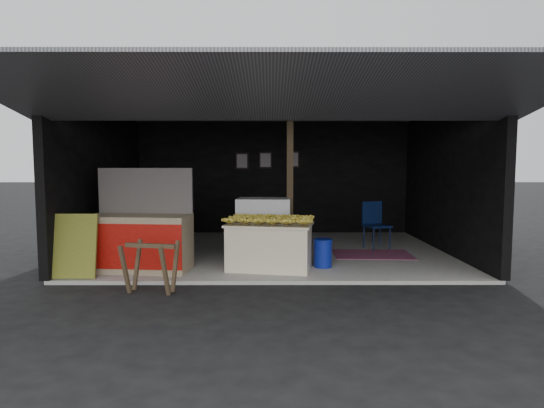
{
  "coord_description": "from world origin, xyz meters",
  "views": [
    {
      "loc": [
        -0.06,
        -6.74,
        1.82
      ],
      "look_at": [
        -0.04,
        1.52,
        1.1
      ],
      "focal_mm": 30.0,
      "sensor_mm": 36.0,
      "label": 1
    }
  ],
  "objects_px": {
    "white_crate": "(264,227)",
    "plastic_chair": "(375,221)",
    "neighbor_stall": "(140,240)",
    "water_barrel": "(323,254)",
    "banana_table": "(270,246)",
    "sawhorse": "(150,262)"
  },
  "relations": [
    {
      "from": "white_crate",
      "to": "sawhorse",
      "type": "height_order",
      "value": "white_crate"
    },
    {
      "from": "white_crate",
      "to": "neighbor_stall",
      "type": "distance_m",
      "value": 2.35
    },
    {
      "from": "white_crate",
      "to": "plastic_chair",
      "type": "distance_m",
      "value": 2.46
    },
    {
      "from": "neighbor_stall",
      "to": "water_barrel",
      "type": "height_order",
      "value": "neighbor_stall"
    },
    {
      "from": "water_barrel",
      "to": "sawhorse",
      "type": "bearing_deg",
      "value": -151.44
    },
    {
      "from": "sawhorse",
      "to": "water_barrel",
      "type": "xyz_separation_m",
      "value": [
        2.59,
        1.41,
        -0.17
      ]
    },
    {
      "from": "sawhorse",
      "to": "neighbor_stall",
      "type": "bearing_deg",
      "value": 123.5
    },
    {
      "from": "white_crate",
      "to": "water_barrel",
      "type": "height_order",
      "value": "white_crate"
    },
    {
      "from": "white_crate",
      "to": "water_barrel",
      "type": "xyz_separation_m",
      "value": [
        1.03,
        -0.93,
        -0.33
      ]
    },
    {
      "from": "sawhorse",
      "to": "plastic_chair",
      "type": "xyz_separation_m",
      "value": [
        3.88,
        3.17,
        0.19
      ]
    },
    {
      "from": "white_crate",
      "to": "water_barrel",
      "type": "distance_m",
      "value": 1.43
    },
    {
      "from": "water_barrel",
      "to": "plastic_chair",
      "type": "distance_m",
      "value": 2.21
    },
    {
      "from": "sawhorse",
      "to": "water_barrel",
      "type": "bearing_deg",
      "value": 39.66
    },
    {
      "from": "banana_table",
      "to": "sawhorse",
      "type": "xyz_separation_m",
      "value": [
        -1.68,
        -1.27,
        0.0
      ]
    },
    {
      "from": "white_crate",
      "to": "plastic_chair",
      "type": "height_order",
      "value": "white_crate"
    },
    {
      "from": "banana_table",
      "to": "water_barrel",
      "type": "relative_size",
      "value": 3.4
    },
    {
      "from": "white_crate",
      "to": "banana_table",
      "type": "bearing_deg",
      "value": -80.54
    },
    {
      "from": "banana_table",
      "to": "water_barrel",
      "type": "bearing_deg",
      "value": 19.25
    },
    {
      "from": "plastic_chair",
      "to": "banana_table",
      "type": "bearing_deg",
      "value": -157.43
    },
    {
      "from": "sawhorse",
      "to": "white_crate",
      "type": "bearing_deg",
      "value": 67.38
    },
    {
      "from": "white_crate",
      "to": "plastic_chair",
      "type": "xyz_separation_m",
      "value": [
        2.32,
        0.84,
        0.02
      ]
    },
    {
      "from": "water_barrel",
      "to": "white_crate",
      "type": "bearing_deg",
      "value": 138.11
    }
  ]
}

